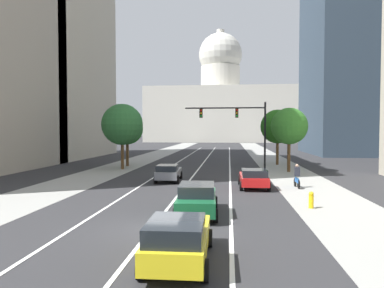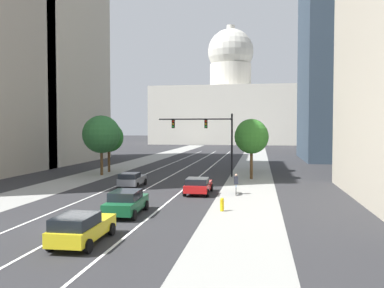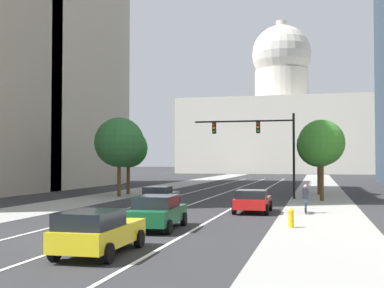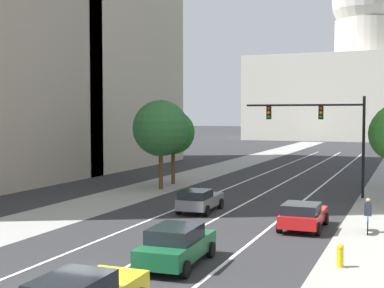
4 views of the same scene
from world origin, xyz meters
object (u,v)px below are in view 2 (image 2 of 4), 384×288
(traffic_signal_mast, at_px, (209,132))
(fire_hydrant, at_px, (222,204))
(street_tree_mid_left, at_px, (109,137))
(capitol_building, at_px, (230,106))
(car_green, at_px, (126,202))
(street_tree_mid_right, at_px, (251,135))
(car_gray, at_px, (132,179))
(street_tree_near_left, at_px, (101,134))
(car_yellow, at_px, (81,228))
(street_tree_near_right, at_px, (252,137))
(car_red, at_px, (198,185))
(cyclist, at_px, (236,184))

(traffic_signal_mast, xyz_separation_m, fire_hydrant, (3.25, -18.45, -4.61))
(fire_hydrant, distance_m, street_tree_mid_left, 26.60)
(street_tree_mid_left, bearing_deg, capitol_building, 84.66)
(car_green, height_order, traffic_signal_mast, traffic_signal_mast)
(street_tree_mid_right, bearing_deg, fire_hydrant, -93.34)
(capitol_building, height_order, car_gray, capitol_building)
(car_gray, relative_size, traffic_signal_mast, 0.49)
(street_tree_near_left, bearing_deg, capitol_building, 85.12)
(car_yellow, xyz_separation_m, street_tree_near_left, (-9.71, 26.00, 3.97))
(capitol_building, distance_m, traffic_signal_mast, 93.58)
(street_tree_near_right, distance_m, street_tree_near_left, 17.23)
(car_gray, relative_size, car_red, 0.99)
(street_tree_near_left, bearing_deg, car_yellow, -69.52)
(cyclist, xyz_separation_m, street_tree_near_right, (1.05, 10.06, 3.70))
(car_red, bearing_deg, car_green, 157.93)
(car_yellow, xyz_separation_m, street_tree_mid_left, (-10.15, 29.39, 3.52))
(car_red, distance_m, street_tree_mid_right, 18.57)
(car_green, xyz_separation_m, street_tree_mid_left, (-10.15, 22.88, 3.51))
(capitol_building, xyz_separation_m, car_green, (1.67, -113.64, -12.08))
(capitol_building, distance_m, street_tree_mid_right, 88.28)
(capitol_building, xyz_separation_m, fire_hydrant, (7.61, -111.60, -12.42))
(car_yellow, relative_size, cyclist, 2.55)
(street_tree_near_right, xyz_separation_m, street_tree_mid_left, (-17.66, 3.91, -0.24))
(car_yellow, relative_size, car_green, 0.96)
(car_yellow, bearing_deg, fire_hydrant, -35.65)
(car_gray, height_order, fire_hydrant, car_gray)
(cyclist, relative_size, street_tree_mid_left, 0.28)
(car_yellow, height_order, car_green, car_green)
(car_green, xyz_separation_m, street_tree_near_left, (-9.71, 19.49, 3.96))
(fire_hydrant, bearing_deg, street_tree_near_right, 84.69)
(car_gray, relative_size, street_tree_near_right, 0.65)
(street_tree_mid_right, height_order, street_tree_near_left, street_tree_near_left)
(car_green, xyz_separation_m, street_tree_mid_right, (7.35, 26.22, 3.78))
(fire_hydrant, xyz_separation_m, street_tree_near_left, (-15.64, 17.44, 4.30))
(capitol_building, bearing_deg, cyclist, -85.56)
(car_red, height_order, street_tree_near_right, street_tree_near_right)
(traffic_signal_mast, xyz_separation_m, street_tree_mid_left, (-12.84, 2.39, -0.75))
(car_green, distance_m, traffic_signal_mast, 21.10)
(car_red, relative_size, car_green, 0.92)
(car_gray, height_order, car_yellow, car_yellow)
(fire_hydrant, relative_size, street_tree_mid_right, 0.14)
(capitol_building, xyz_separation_m, street_tree_near_left, (-8.04, -94.15, -8.12))
(car_red, bearing_deg, street_tree_mid_right, -13.36)
(car_yellow, distance_m, traffic_signal_mast, 27.47)
(capitol_building, bearing_deg, street_tree_near_left, -94.88)
(fire_hydrant, bearing_deg, street_tree_mid_right, 86.66)
(car_yellow, relative_size, traffic_signal_mast, 0.52)
(capitol_building, height_order, street_tree_mid_right, capitol_building)
(street_tree_mid_right, bearing_deg, street_tree_near_left, -158.46)
(street_tree_mid_right, xyz_separation_m, street_tree_mid_left, (-17.50, -3.34, -0.27))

